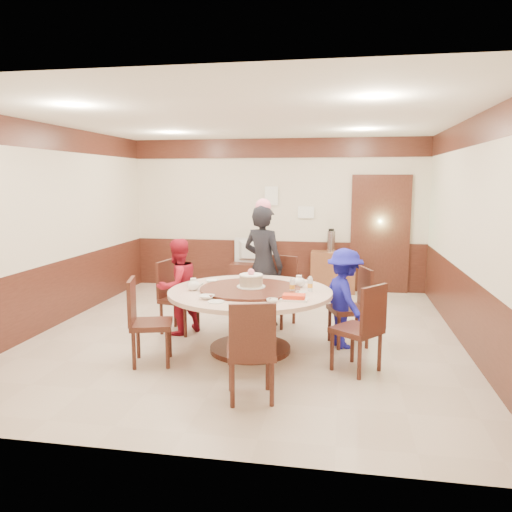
% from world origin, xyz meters
% --- Properties ---
extents(room, '(6.00, 6.04, 2.84)m').
position_xyz_m(room, '(0.01, 0.01, 1.08)').
color(room, '#C4B09C').
rests_on(room, ground).
extents(banquet_table, '(1.94, 1.94, 0.78)m').
position_xyz_m(banquet_table, '(0.17, -0.63, 0.53)').
color(banquet_table, '#421D14').
rests_on(banquet_table, ground).
extents(chair_0, '(0.57, 0.56, 0.97)m').
position_xyz_m(chair_0, '(1.35, -0.18, 0.30)').
color(chair_0, '#421D14').
rests_on(chair_0, ground).
extents(chair_1, '(0.57, 0.58, 0.97)m').
position_xyz_m(chair_1, '(0.34, 0.55, 0.30)').
color(chair_1, '#421D14').
rests_on(chair_1, ground).
extents(chair_2, '(0.52, 0.52, 0.97)m').
position_xyz_m(chair_2, '(-0.93, -0.04, 0.30)').
color(chair_2, '#421D14').
rests_on(chair_2, ground).
extents(chair_3, '(0.55, 0.54, 0.97)m').
position_xyz_m(chair_3, '(-0.86, -1.22, 0.30)').
color(chair_3, '#421D14').
rests_on(chair_3, ground).
extents(chair_4, '(0.54, 0.54, 0.97)m').
position_xyz_m(chair_4, '(0.42, -1.95, 0.30)').
color(chair_4, '#421D14').
rests_on(chair_4, ground).
extents(chair_5, '(0.62, 0.62, 0.97)m').
position_xyz_m(chair_5, '(1.42, -1.06, 0.30)').
color(chair_5, '#421D14').
rests_on(chair_5, ground).
extents(person_standing, '(0.73, 0.63, 1.70)m').
position_xyz_m(person_standing, '(0.14, 0.53, 0.85)').
color(person_standing, black).
rests_on(person_standing, ground).
extents(person_red, '(0.75, 0.79, 1.28)m').
position_xyz_m(person_red, '(-0.91, -0.10, 0.64)').
color(person_red, maroon).
rests_on(person_red, ground).
extents(person_blue, '(0.75, 0.91, 1.23)m').
position_xyz_m(person_blue, '(1.28, -0.27, 0.61)').
color(person_blue, '#181899').
rests_on(person_blue, ground).
extents(birthday_cake, '(0.34, 0.34, 0.22)m').
position_xyz_m(birthday_cake, '(0.17, -0.59, 0.86)').
color(birthday_cake, white).
rests_on(birthday_cake, banquet_table).
extents(teapot_left, '(0.17, 0.15, 0.13)m').
position_xyz_m(teapot_left, '(-0.49, -0.75, 0.81)').
color(teapot_left, white).
rests_on(teapot_left, banquet_table).
extents(teapot_right, '(0.17, 0.15, 0.13)m').
position_xyz_m(teapot_right, '(0.72, -0.35, 0.81)').
color(teapot_right, white).
rests_on(teapot_right, banquet_table).
extents(bowl_0, '(0.16, 0.16, 0.04)m').
position_xyz_m(bowl_0, '(-0.39, -0.28, 0.77)').
color(bowl_0, white).
rests_on(bowl_0, banquet_table).
extents(bowl_1, '(0.13, 0.13, 0.04)m').
position_xyz_m(bowl_1, '(0.51, -1.18, 0.77)').
color(bowl_1, white).
rests_on(bowl_1, banquet_table).
extents(bowl_2, '(0.17, 0.17, 0.04)m').
position_xyz_m(bowl_2, '(-0.22, -1.14, 0.77)').
color(bowl_2, white).
rests_on(bowl_2, banquet_table).
extents(bowl_3, '(0.13, 0.13, 0.04)m').
position_xyz_m(bowl_3, '(0.78, -0.77, 0.77)').
color(bowl_3, white).
rests_on(bowl_3, banquet_table).
extents(bowl_4, '(0.14, 0.14, 0.04)m').
position_xyz_m(bowl_4, '(-0.56, -0.54, 0.77)').
color(bowl_4, white).
rests_on(bowl_4, banquet_table).
extents(saucer_near, '(0.18, 0.18, 0.01)m').
position_xyz_m(saucer_near, '(-0.08, -1.28, 0.76)').
color(saucer_near, white).
rests_on(saucer_near, banquet_table).
extents(saucer_far, '(0.18, 0.18, 0.01)m').
position_xyz_m(saucer_far, '(0.62, -0.13, 0.76)').
color(saucer_far, white).
rests_on(saucer_far, banquet_table).
extents(shrimp_platter, '(0.30, 0.20, 0.06)m').
position_xyz_m(shrimp_platter, '(0.73, -1.03, 0.78)').
color(shrimp_platter, white).
rests_on(shrimp_platter, banquet_table).
extents(bottle_0, '(0.06, 0.06, 0.16)m').
position_xyz_m(bottle_0, '(0.67, -0.67, 0.83)').
color(bottle_0, white).
rests_on(bottle_0, banquet_table).
extents(bottle_1, '(0.06, 0.06, 0.16)m').
position_xyz_m(bottle_1, '(0.87, -0.57, 0.83)').
color(bottle_1, white).
rests_on(bottle_1, banquet_table).
extents(tv_stand, '(0.85, 0.45, 0.50)m').
position_xyz_m(tv_stand, '(-0.40, 2.75, 0.25)').
color(tv_stand, '#421D14').
rests_on(tv_stand, ground).
extents(television, '(0.81, 0.21, 0.46)m').
position_xyz_m(television, '(-0.40, 2.75, 0.73)').
color(television, gray).
rests_on(television, tv_stand).
extents(side_cabinet, '(0.80, 0.40, 0.75)m').
position_xyz_m(side_cabinet, '(1.08, 2.78, 0.38)').
color(side_cabinet, brown).
rests_on(side_cabinet, ground).
extents(thermos, '(0.15, 0.15, 0.38)m').
position_xyz_m(thermos, '(1.03, 2.78, 0.94)').
color(thermos, silver).
rests_on(thermos, side_cabinet).
extents(notice_left, '(0.25, 0.00, 0.35)m').
position_xyz_m(notice_left, '(-0.10, 2.96, 1.75)').
color(notice_left, white).
rests_on(notice_left, room).
extents(notice_right, '(0.30, 0.00, 0.22)m').
position_xyz_m(notice_right, '(0.55, 2.96, 1.45)').
color(notice_right, white).
rests_on(notice_right, room).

